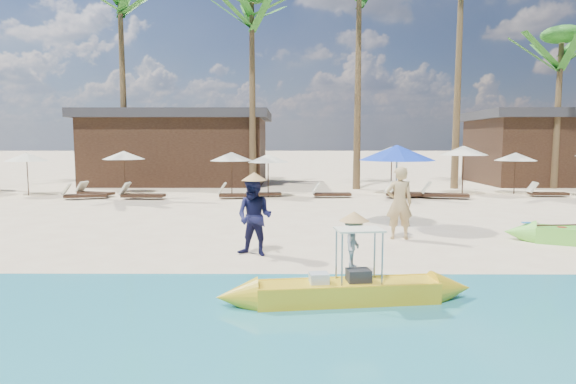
{
  "coord_description": "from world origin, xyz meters",
  "views": [
    {
      "loc": [
        -1.34,
        -11.37,
        2.51
      ],
      "look_at": [
        -1.41,
        2.0,
        1.1
      ],
      "focal_mm": 30.0,
      "sensor_mm": 36.0,
      "label": 1
    }
  ],
  "objects": [
    {
      "name": "vendor_green",
      "position": [
        -2.13,
        -0.94,
        0.86
      ],
      "size": [
        1.02,
        0.91,
        1.72
      ],
      "primitive_type": "imported",
      "rotation": [
        0.0,
        0.0,
        -0.37
      ],
      "color": "#16173D",
      "rests_on": "ground"
    },
    {
      "name": "resort_parasol_6",
      "position": [
        3.45,
        11.48,
        2.05
      ],
      "size": [
        2.21,
        2.21,
        2.28
      ],
      "color": "#382417",
      "rests_on": "ground"
    },
    {
      "name": "palm_2",
      "position": [
        -10.45,
        15.08,
        9.18
      ],
      "size": [
        2.08,
        2.08,
        11.33
      ],
      "color": "brown",
      "rests_on": "ground"
    },
    {
      "name": "lounger_6_right",
      "position": [
        3.75,
        9.92,
        0.22
      ],
      "size": [
        2.01,
        0.93,
        0.66
      ],
      "rotation": [
        0.0,
        0.0,
        0.18
      ],
      "color": "#382417",
      "rests_on": "ground"
    },
    {
      "name": "lounger_4_left",
      "position": [
        -7.91,
        9.42,
        0.22
      ],
      "size": [
        1.94,
        0.66,
        0.65
      ],
      "rotation": [
        0.0,
        0.0,
        -0.04
      ],
      "color": "#382417",
      "rests_on": "ground"
    },
    {
      "name": "resort_parasol_2",
      "position": [
        -13.6,
        10.9,
        1.79
      ],
      "size": [
        1.93,
        1.93,
        1.99
      ],
      "color": "#382417",
      "rests_on": "ground"
    },
    {
      "name": "ground",
      "position": [
        0.0,
        0.0,
        0.0
      ],
      "size": [
        240.0,
        240.0,
        0.0
      ],
      "primitive_type": "plane",
      "color": "beige",
      "rests_on": "ground"
    },
    {
      "name": "lounger_6_left",
      "position": [
        0.4,
        10.1,
        0.2
      ],
      "size": [
        1.78,
        0.65,
        0.59
      ],
      "rotation": [
        0.0,
        0.0,
        0.07
      ],
      "color": "#382417",
      "rests_on": "ground"
    },
    {
      "name": "yellow_canoe",
      "position": [
        -0.46,
        -4.09,
        0.19
      ],
      "size": [
        4.51,
        0.94,
        1.17
      ],
      "rotation": [
        0.0,
        0.0,
        0.13
      ],
      "color": "gold",
      "rests_on": "ground"
    },
    {
      "name": "tourist",
      "position": [
        1.45,
        0.87,
        0.94
      ],
      "size": [
        0.69,
        0.45,
        1.88
      ],
      "primitive_type": "imported",
      "rotation": [
        0.0,
        0.0,
        3.14
      ],
      "color": "tan",
      "rests_on": "ground"
    },
    {
      "name": "palm_6",
      "position": [
        12.84,
        14.52,
        7.05
      ],
      "size": [
        2.08,
        2.08,
        8.51
      ],
      "color": "brown",
      "rests_on": "ground"
    },
    {
      "name": "lounger_7_right",
      "position": [
        5.34,
        9.67,
        0.23
      ],
      "size": [
        2.08,
        1.01,
        0.68
      ],
      "rotation": [
        0.0,
        0.0,
        -0.21
      ],
      "color": "#382417",
      "rests_on": "ground"
    },
    {
      "name": "lounger_4_right",
      "position": [
        -3.74,
        9.69,
        0.21
      ],
      "size": [
        1.84,
        0.59,
        0.62
      ],
      "rotation": [
        0.0,
        0.0,
        0.02
      ],
      "color": "#382417",
      "rests_on": "ground"
    },
    {
      "name": "blue_umbrella",
      "position": [
        1.8,
        2.87,
        2.18
      ],
      "size": [
        2.24,
        2.24,
        2.41
      ],
      "color": "#99999E",
      "rests_on": "ground"
    },
    {
      "name": "resort_parasol_5",
      "position": [
        -2.36,
        10.42,
        1.76
      ],
      "size": [
        1.89,
        1.89,
        1.95
      ],
      "color": "#382417",
      "rests_on": "ground"
    },
    {
      "name": "vendor_yellow",
      "position": [
        -0.17,
        -2.63,
        0.65
      ],
      "size": [
        0.53,
        0.68,
        0.93
      ],
      "primitive_type": "imported",
      "rotation": [
        0.0,
        0.0,
        1.23
      ],
      "color": "gray",
      "rests_on": "ground"
    },
    {
      "name": "lounger_5_left",
      "position": [
        -2.66,
        10.3,
        0.19
      ],
      "size": [
        1.68,
        0.69,
        0.55
      ],
      "rotation": [
        0.0,
        0.0,
        0.12
      ],
      "color": "#382417",
      "rests_on": "ground"
    },
    {
      "name": "palm_3",
      "position": [
        -3.36,
        14.27,
        8.58
      ],
      "size": [
        2.08,
        2.08,
        10.52
      ],
      "color": "brown",
      "rests_on": "ground"
    },
    {
      "name": "lounger_8_left",
      "position": [
        10.29,
        10.49,
        0.2
      ],
      "size": [
        1.77,
        0.61,
        0.59
      ],
      "rotation": [
        0.0,
        0.0,
        -0.04
      ],
      "color": "#382417",
      "rests_on": "ground"
    },
    {
      "name": "palm_4",
      "position": [
        2.15,
        14.01,
        9.45
      ],
      "size": [
        2.08,
        2.08,
        11.7
      ],
      "color": "brown",
      "rests_on": "ground"
    },
    {
      "name": "resort_parasol_8",
      "position": [
        9.38,
        11.62,
        1.79
      ],
      "size": [
        1.93,
        1.93,
        1.99
      ],
      "color": "#382417",
      "rests_on": "ground"
    },
    {
      "name": "pavilion_west",
      "position": [
        -8.0,
        17.5,
        2.19
      ],
      "size": [
        10.8,
        6.6,
        4.3
      ],
      "color": "#382417",
      "rests_on": "ground"
    },
    {
      "name": "resort_parasol_4",
      "position": [
        -4.04,
        10.58,
        1.83
      ],
      "size": [
        1.97,
        1.97,
        2.03
      ],
      "color": "#382417",
      "rests_on": "ground"
    },
    {
      "name": "resort_parasol_3",
      "position": [
        -9.41,
        11.85,
        1.85
      ],
      "size": [
        1.99,
        1.99,
        2.05
      ],
      "color": "#382417",
      "rests_on": "ground"
    },
    {
      "name": "lounger_3_right",
      "position": [
        -10.44,
        9.41,
        0.21
      ],
      "size": [
        1.9,
        1.04,
        0.62
      ],
      "rotation": [
        0.0,
        0.0,
        0.28
      ],
      "color": "#382417",
      "rests_on": "ground"
    },
    {
      "name": "pavilion_east",
      "position": [
        14.0,
        17.5,
        2.2
      ],
      "size": [
        8.8,
        6.6,
        4.3
      ],
      "color": "#382417",
      "rests_on": "ground"
    },
    {
      "name": "lounger_3_left",
      "position": [
        -10.39,
        10.49,
        0.2
      ],
      "size": [
        1.85,
        0.99,
        0.6
      ],
      "rotation": [
        0.0,
        0.0,
        -0.27
      ],
      "color": "#382417",
      "rests_on": "ground"
    },
    {
      "name": "wet_sand_strip",
      "position": [
        0.0,
        -5.0,
        0.0
      ],
      "size": [
        240.0,
        4.5,
        0.01
      ],
      "primitive_type": "cube",
      "color": "tan",
      "rests_on": "ground"
    },
    {
      "name": "lounger_7_left",
      "position": [
        3.91,
        10.5,
        0.19
      ],
      "size": [
        1.72,
        0.57,
        0.58
      ],
      "rotation": [
        0.0,
        0.0,
        -0.03
      ],
      "color": "#382417",
      "rests_on": "ground"
    },
    {
      "name": "resort_parasol_7",
      "position": [
        6.9,
        11.62,
        2.08
      ],
      "size": [
        2.24,
        2.24,
        2.31
      ],
      "color": "#382417",
      "rests_on": "ground"
    }
  ]
}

